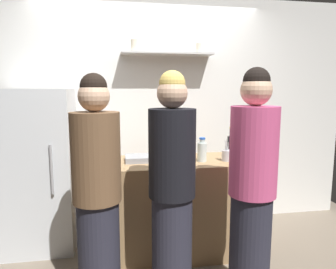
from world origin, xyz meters
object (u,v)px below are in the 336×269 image
person_brown_jacket (97,195)px  person_blonde (172,190)px  person_pink_top (252,189)px  baking_pan (144,158)px  wine_bottle_pale_glass (115,155)px  utensil_holder (227,155)px  refrigerator (39,170)px  water_bottle_plastic (202,151)px  wine_bottle_amber_glass (107,150)px  wine_bottle_dark_glass (231,144)px

person_brown_jacket → person_blonde: person_blonde is taller
person_pink_top → person_brown_jacket: bearing=-116.9°
baking_pan → person_pink_top: person_pink_top is taller
wine_bottle_pale_glass → person_brown_jacket: 0.48m
utensil_holder → person_blonde: person_blonde is taller
refrigerator → baking_pan: size_ratio=4.64×
wine_bottle_pale_glass → water_bottle_plastic: bearing=9.8°
wine_bottle_pale_glass → person_blonde: person_blonde is taller
wine_bottle_amber_glass → wine_bottle_pale_glass: size_ratio=1.08×
wine_bottle_dark_glass → person_blonde: size_ratio=0.16×
utensil_holder → person_pink_top: person_pink_top is taller
wine_bottle_pale_glass → wine_bottle_amber_glass: bearing=109.1°
wine_bottle_amber_glass → baking_pan: bearing=9.6°
wine_bottle_dark_glass → water_bottle_plastic: size_ratio=1.24×
water_bottle_plastic → utensil_holder: bearing=-4.8°
wine_bottle_amber_glass → person_blonde: size_ratio=0.20×
water_bottle_plastic → person_brown_jacket: 1.09m
utensil_holder → wine_bottle_pale_glass: wine_bottle_pale_glass is taller
baking_pan → wine_bottle_amber_glass: wine_bottle_amber_glass is taller
wine_bottle_pale_glass → person_blonde: 0.63m
wine_bottle_amber_glass → person_brown_jacket: 0.65m
refrigerator → water_bottle_plastic: bearing=-14.2°
utensil_holder → baking_pan: bearing=170.5°
baking_pan → wine_bottle_dark_glass: (0.93, 0.20, 0.08)m
wine_bottle_pale_glass → person_pink_top: 1.13m
person_brown_jacket → person_pink_top: bearing=164.1°
refrigerator → wine_bottle_dark_glass: size_ratio=5.65×
wine_bottle_pale_glass → person_brown_jacket: bearing=-106.3°
wine_bottle_pale_glass → person_blonde: size_ratio=0.18×
refrigerator → person_brown_jacket: person_brown_jacket is taller
utensil_holder → person_pink_top: size_ratio=0.12×
baking_pan → person_pink_top: bearing=-47.8°
wine_bottle_dark_glass → person_blonde: bearing=-131.5°
baking_pan → wine_bottle_dark_glass: wine_bottle_dark_glass is taller
wine_bottle_dark_glass → person_brown_jacket: (-1.32, -0.87, -0.18)m
utensil_holder → wine_bottle_dark_glass: size_ratio=0.74×
baking_pan → wine_bottle_pale_glass: (-0.26, -0.25, 0.09)m
person_blonde → wine_bottle_pale_glass: bearing=-173.3°
utensil_holder → person_blonde: 0.85m
wine_bottle_amber_glass → person_blonde: (0.48, -0.63, -0.19)m
utensil_holder → wine_bottle_amber_glass: wine_bottle_amber_glass is taller
wine_bottle_amber_glass → wine_bottle_pale_glass: 0.20m
person_pink_top → refrigerator: bearing=-142.5°
utensil_holder → person_blonde: size_ratio=0.12×
utensil_holder → person_brown_jacket: size_ratio=0.12×
refrigerator → water_bottle_plastic: refrigerator is taller
person_brown_jacket → person_pink_top: person_pink_top is taller
refrigerator → wine_bottle_amber_glass: (0.68, -0.34, 0.24)m
utensil_holder → water_bottle_plastic: size_ratio=0.92×
wine_bottle_amber_glass → utensil_holder: bearing=-3.8°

